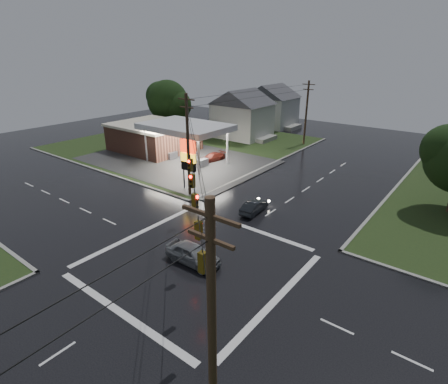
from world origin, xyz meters
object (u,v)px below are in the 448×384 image
Objects in this scene: gas_station at (158,136)px; pylon_sign at (188,157)px; utility_pole_se at (212,337)px; house_near at (243,113)px; car_crossing at (193,254)px; utility_pole_n at (306,112)px; house_far at (272,105)px; tree_nw_behind at (168,101)px; car_pump at (212,157)px; car_north at (254,207)px; utility_pole_nw at (188,145)px.

pylon_sign is (15.18, -9.20, 1.46)m from gas_station.
gas_station is 2.38× the size of utility_pole_se.
car_crossing is (20.82, -36.24, -3.63)m from house_near.
utility_pole_n is 0.95× the size of house_far.
house_far is 1.10× the size of tree_nw_behind.
car_crossing is at bearing -41.89° from tree_nw_behind.
car_pump is at bearing 129.61° from utility_pole_se.
utility_pole_se is 51.16m from utility_pole_n.
utility_pole_n is at bearing 48.53° from gas_station.
car_north is (8.15, -27.95, -4.84)m from utility_pole_n.
utility_pole_n reaches higher than pylon_sign.
utility_pole_se reaches higher than utility_pole_n.
gas_station is 10.27m from car_pump.
house_near reaches higher than car_pump.
utility_pole_n is at bearing 81.41° from car_pump.
house_near is at bearing 73.83° from gas_station.
gas_station is 28.61m from house_far.
car_crossing is (21.82, -48.24, -3.63)m from house_far.
utility_pole_se reaches higher than gas_station.
utility_pole_se reaches higher than car_crossing.
tree_nw_behind is 38.53m from car_north.
tree_nw_behind is 2.45× the size of car_pump.
car_north is at bearing 3.89° from utility_pole_nw.
tree_nw_behind is (-12.89, -6.01, 1.77)m from house_near.
house_near is at bearing -85.24° from house_far.
utility_pole_se is (35.18, -29.20, 3.17)m from gas_station.
car_pump is (-6.16, -17.09, -4.87)m from utility_pole_n.
utility_pole_se reaches higher than house_near.
pylon_sign is 1.47× the size of car_pump.
pylon_sign is at bearing -7.58° from car_north.
pylon_sign is 0.54× the size of house_far.
utility_pole_n is (16.18, 18.30, 2.92)m from gas_station.
house_near is 16.44m from car_pump.
pylon_sign is at bearing -39.87° from tree_nw_behind.
car_crossing is at bearing 91.93° from car_north.
house_near is at bearing -170.09° from utility_pole_n.
tree_nw_behind is at bearing 46.79° from car_crossing.
gas_station is 26.24m from car_north.
house_near is (-11.45, 26.50, -1.32)m from utility_pole_nw.
pylon_sign is 28.34m from utility_pole_se.
gas_station is at bearing -97.50° from house_far.
house_near reaches higher than gas_station.
pylon_sign is 0.57× the size of utility_pole_n.
tree_nw_behind is at bearing 137.66° from utility_pole_se.
utility_pole_se is 2.69× the size of car_pump.
gas_station is 2.37× the size of house_near.
gas_station is 6.90× the size of car_north.
car_pump is (10.01, 1.21, -1.95)m from gas_station.
utility_pole_n is 39.65m from car_crossing.
tree_nw_behind reaches higher than car_north.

